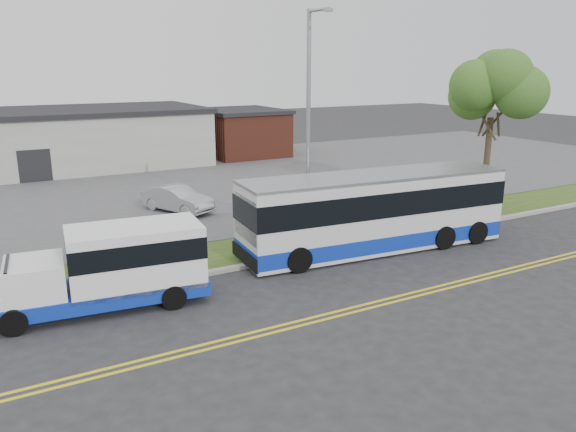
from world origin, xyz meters
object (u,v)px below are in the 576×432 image
pedestrian (86,261)px  streetlight_near (309,121)px  shuttle_bus (115,265)px  transit_bus (374,212)px  tree_east (493,91)px  parked_car_a (178,199)px

pedestrian → streetlight_near: bearing=170.2°
shuttle_bus → transit_bus: size_ratio=0.59×
tree_east → pedestrian: tree_east is taller
streetlight_near → transit_bus: 4.61m
tree_east → transit_bus: size_ratio=0.72×
tree_east → parked_car_a: size_ratio=2.06×
pedestrian → parked_car_a: 10.24m
streetlight_near → shuttle_bus: 9.96m
shuttle_bus → pedestrian: bearing=113.2°
streetlight_near → pedestrian: (-9.36, -0.83, -4.24)m
tree_east → pedestrian: size_ratio=4.65×
tree_east → pedestrian: 21.05m
shuttle_bus → pedestrian: size_ratio=3.84×
transit_bus → parked_car_a: 10.99m
streetlight_near → parked_car_a: bearing=114.3°
transit_bus → pedestrian: size_ratio=6.50×
pedestrian → parked_car_a: (5.98, 8.31, -0.23)m
streetlight_near → parked_car_a: 9.34m
tree_east → parked_car_a: bearing=153.4°
tree_east → transit_bus: tree_east is taller
tree_east → shuttle_bus: 20.57m
tree_east → transit_bus: (-9.11, -2.40, -4.60)m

